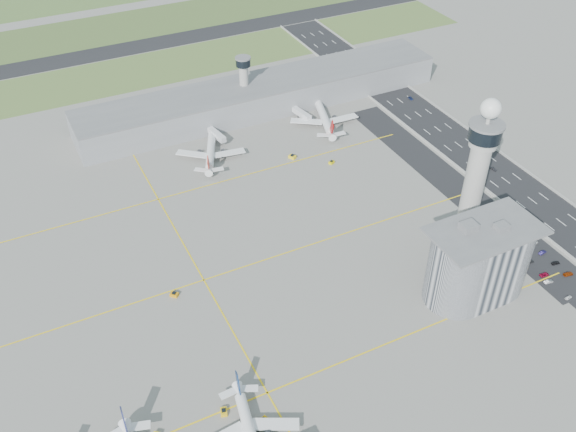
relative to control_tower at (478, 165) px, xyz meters
name	(u,v)px	position (x,y,z in m)	size (l,w,h in m)	color
ground	(328,296)	(-72.00, -8.00, -35.04)	(1000.00, 1000.00, 0.00)	gray
grass_strip_0	(124,74)	(-92.00, 217.00, -35.00)	(480.00, 50.00, 0.08)	#4A642F
grass_strip_1	(96,32)	(-92.00, 292.00, -35.00)	(480.00, 60.00, 0.08)	#465B2B
runway	(109,52)	(-92.00, 254.00, -34.98)	(480.00, 22.00, 0.10)	black
highway	(551,215)	(43.00, -8.00, -34.99)	(28.00, 500.00, 0.10)	black
barrier_left	(528,222)	(29.00, -8.00, -34.44)	(0.60, 500.00, 1.20)	#9E9E99
barrier_right	(575,205)	(57.00, -8.00, -34.44)	(0.60, 500.00, 1.20)	#9E9E99
landside_road	(524,244)	(18.00, -18.00, -35.00)	(18.00, 260.00, 0.08)	black
parking_lot	(541,262)	(16.00, -30.00, -34.99)	(20.00, 44.00, 0.10)	black
taxiway_line_h_0	(267,393)	(-112.00, -38.00, -35.04)	(260.00, 0.60, 0.01)	yellow
taxiway_line_h_1	(204,280)	(-112.00, 22.00, -35.04)	(260.00, 0.60, 0.01)	yellow
taxiway_line_h_2	(158,199)	(-112.00, 82.00, -35.04)	(260.00, 0.60, 0.01)	yellow
taxiway_line_v	(204,280)	(-112.00, 22.00, -35.04)	(0.60, 260.00, 0.01)	yellow
control_tower	(478,165)	(0.00, 0.00, 0.00)	(14.00, 14.00, 64.50)	#ADAAA5
secondary_tower	(244,80)	(-42.00, 142.00, -16.24)	(8.60, 8.60, 31.90)	#ADAAA5
admin_building	(479,261)	(-20.01, -30.00, -19.74)	(42.00, 24.00, 33.50)	#B2B2B7
terminal_pier	(262,95)	(-32.00, 140.00, -27.14)	(210.00, 32.00, 15.80)	gray
airplane_near_c	(250,429)	(-123.96, -51.35, -29.71)	(38.05, 32.34, 10.65)	white
airplane_far_a	(210,147)	(-76.75, 105.43, -29.24)	(41.41, 35.20, 11.60)	white
airplane_far_b	(324,113)	(-9.17, 109.19, -28.80)	(44.57, 37.88, 12.48)	white
jet_bridge_far_0	(210,131)	(-70.00, 124.00, -32.19)	(14.00, 3.00, 5.70)	silver
jet_bridge_far_1	(294,111)	(-20.00, 124.00, -32.19)	(14.00, 3.00, 5.70)	silver
tug_1	(224,411)	(-127.86, -38.85, -34.16)	(2.09, 3.04, 1.77)	yellow
tug_2	(264,421)	(-117.94, -48.02, -34.01)	(2.44, 3.55, 2.06)	#D39401
tug_3	(174,294)	(-125.25, 18.87, -34.14)	(2.13, 3.10, 1.80)	orange
tug_4	(292,156)	(-40.54, 85.42, -34.02)	(2.42, 3.52, 2.04)	yellow
tug_5	(332,162)	(-25.07, 72.35, -34.22)	(1.93, 2.81, 1.64)	#D8C406
car_lot_0	(568,298)	(10.46, -50.19, -34.49)	(1.31, 3.25, 1.11)	white
car_lot_1	(549,282)	(9.96, -40.20, -34.41)	(1.34, 3.83, 1.26)	#A9A9A9
car_lot_2	(544,275)	(11.36, -36.42, -34.48)	(1.86, 4.03, 1.12)	maroon
car_lot_3	(530,262)	(11.70, -27.88, -34.50)	(1.52, 3.74, 1.09)	#2C2D2F
car_lot_4	(517,250)	(11.75, -20.21, -34.40)	(1.51, 3.76, 1.28)	navy
car_lot_5	(504,242)	(10.54, -13.41, -34.48)	(1.19, 3.41, 1.12)	silver
car_lot_7	(568,274)	(20.27, -40.44, -34.41)	(1.77, 4.35, 1.26)	#862C07
car_lot_8	(556,263)	(20.55, -33.27, -34.42)	(1.46, 3.64, 1.24)	black
car_lot_9	(543,252)	(20.42, -25.99, -34.42)	(1.32, 3.79, 1.25)	navy
car_lot_10	(534,243)	(21.70, -19.56, -34.47)	(1.89, 4.09, 1.14)	silver
car_lot_11	(520,231)	(22.02, -10.97, -34.40)	(1.80, 4.42, 1.28)	#A5A5A5
car_hw_1	(493,169)	(43.59, 31.68, -34.47)	(1.20, 3.44, 1.13)	black
car_hw_2	(411,98)	(49.67, 110.83, -34.49)	(1.84, 4.00, 1.11)	navy
car_hw_4	(335,61)	(35.06, 174.06, -34.49)	(1.30, 3.23, 1.10)	slate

